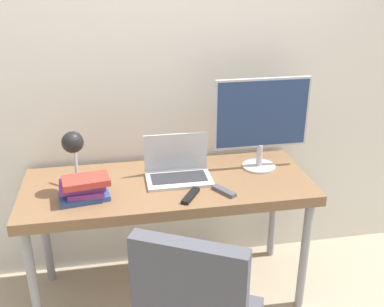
# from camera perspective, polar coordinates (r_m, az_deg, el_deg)

# --- Properties ---
(wall_back) EXTENTS (8.00, 0.05, 2.60)m
(wall_back) POSITION_cam_1_polar(r_m,az_deg,el_deg) (2.73, -4.38, 9.89)
(wall_back) COLOR silver
(wall_back) RESTS_ON ground_plane
(desk) EXTENTS (1.63, 0.64, 0.78)m
(desk) POSITION_cam_1_polar(r_m,az_deg,el_deg) (2.59, -3.04, -5.02)
(desk) COLOR brown
(desk) RESTS_ON ground_plane
(laptop) EXTENTS (0.37, 0.24, 0.25)m
(laptop) POSITION_cam_1_polar(r_m,az_deg,el_deg) (2.58, -1.81, -2.07)
(laptop) COLOR silver
(laptop) RESTS_ON desk
(monitor) EXTENTS (0.56, 0.20, 0.55)m
(monitor) POSITION_cam_1_polar(r_m,az_deg,el_deg) (2.65, 8.84, 4.45)
(monitor) COLOR #B7B7BC
(monitor) RESTS_ON desk
(desk_lamp) EXTENTS (0.11, 0.24, 0.35)m
(desk_lamp) POSITION_cam_1_polar(r_m,az_deg,el_deg) (2.44, -14.82, 0.79)
(desk_lamp) COLOR #4C4C51
(desk_lamp) RESTS_ON desk
(book_stack) EXTENTS (0.28, 0.19, 0.13)m
(book_stack) POSITION_cam_1_polar(r_m,az_deg,el_deg) (2.41, -13.49, -4.28)
(book_stack) COLOR #334C8C
(book_stack) RESTS_ON desk
(tv_remote) EXTENTS (0.13, 0.17, 0.02)m
(tv_remote) POSITION_cam_1_polar(r_m,az_deg,el_deg) (2.39, -0.18, -5.38)
(tv_remote) COLOR black
(tv_remote) RESTS_ON desk
(media_remote) EXTENTS (0.11, 0.15, 0.02)m
(media_remote) POSITION_cam_1_polar(r_m,az_deg,el_deg) (2.44, 4.09, -4.78)
(media_remote) COLOR #4C4C51
(media_remote) RESTS_ON desk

